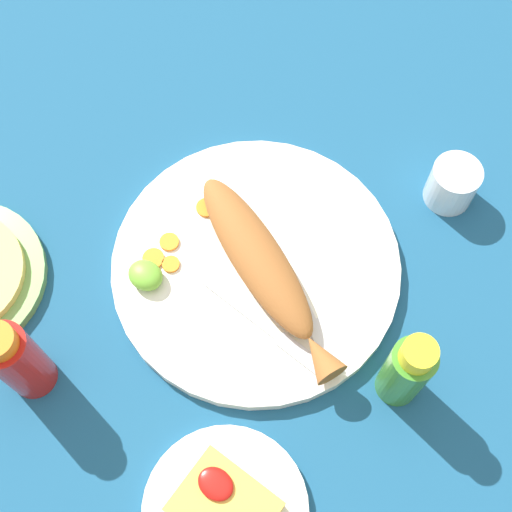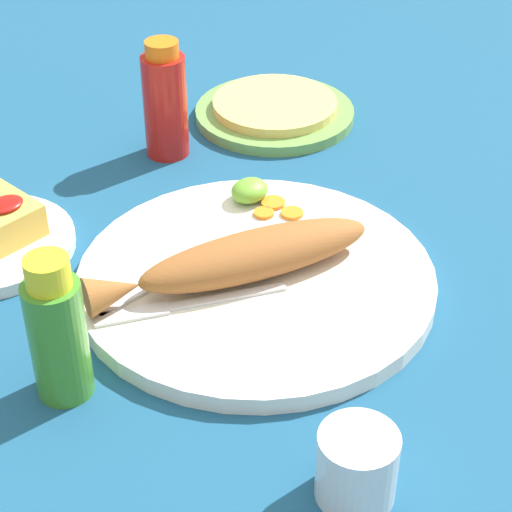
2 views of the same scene
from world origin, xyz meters
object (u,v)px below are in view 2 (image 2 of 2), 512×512
(hot_sauce_bottle_red, at_px, (165,102))
(tortilla_plate, at_px, (275,114))
(salt_cup, at_px, (357,469))
(hot_sauce_bottle_green, at_px, (57,332))
(fork_near, at_px, (178,306))
(fried_fish, at_px, (241,258))
(main_plate, at_px, (256,280))
(fork_far, at_px, (162,277))

(hot_sauce_bottle_red, bearing_deg, tortilla_plate, -12.92)
(hot_sauce_bottle_red, distance_m, salt_cup, 0.56)
(hot_sauce_bottle_red, relative_size, hot_sauce_bottle_green, 1.04)
(fork_near, height_order, salt_cup, salt_cup)
(fried_fish, bearing_deg, hot_sauce_bottle_red, 84.75)
(hot_sauce_bottle_red, bearing_deg, salt_cup, -118.09)
(hot_sauce_bottle_red, bearing_deg, hot_sauce_bottle_green, -144.97)
(salt_cup, bearing_deg, fried_fish, 62.52)
(hot_sauce_bottle_green, xyz_separation_m, tortilla_plate, (0.50, 0.21, -0.06))
(fried_fish, bearing_deg, tortilla_plate, 60.05)
(hot_sauce_bottle_red, relative_size, tortilla_plate, 0.70)
(main_plate, distance_m, tortilla_plate, 0.36)
(fork_far, height_order, hot_sauce_bottle_green, hot_sauce_bottle_green)
(fried_fish, relative_size, tortilla_plate, 1.38)
(fork_far, bearing_deg, main_plate, 141.65)
(main_plate, relative_size, tortilla_plate, 1.71)
(main_plate, distance_m, fried_fish, 0.03)
(hot_sauce_bottle_green, bearing_deg, fork_far, 14.47)
(fork_near, xyz_separation_m, hot_sauce_bottle_green, (-0.13, 0.01, 0.04))
(fork_far, bearing_deg, fried_fish, 137.99)
(fork_near, height_order, hot_sauce_bottle_red, hot_sauce_bottle_red)
(fork_far, bearing_deg, tortilla_plate, -152.05)
(main_plate, distance_m, salt_cup, 0.27)
(fork_far, relative_size, salt_cup, 2.97)
(fried_fish, xyz_separation_m, salt_cup, (-0.12, -0.24, -0.01))
(salt_cup, distance_m, tortilla_plate, 0.62)
(fork_near, bearing_deg, fried_fish, -157.03)
(fork_near, relative_size, fork_far, 0.90)
(fried_fish, distance_m, salt_cup, 0.27)
(fried_fish, height_order, fork_near, fried_fish)
(main_plate, xyz_separation_m, hot_sauce_bottle_red, (0.13, 0.26, 0.06))
(fork_far, bearing_deg, fork_near, 68.37)
(salt_cup, height_order, tortilla_plate, salt_cup)
(fried_fish, distance_m, hot_sauce_bottle_red, 0.29)
(main_plate, xyz_separation_m, hot_sauce_bottle_green, (-0.22, 0.02, 0.06))
(fork_far, distance_m, hot_sauce_bottle_green, 0.16)
(fork_near, xyz_separation_m, salt_cup, (-0.05, -0.25, 0.01))
(fork_near, xyz_separation_m, fork_far, (0.02, 0.04, 0.00))
(fried_fish, bearing_deg, hot_sauce_bottle_green, -161.07)
(main_plate, bearing_deg, hot_sauce_bottle_green, 174.14)
(hot_sauce_bottle_green, bearing_deg, salt_cup, -72.55)
(main_plate, height_order, hot_sauce_bottle_green, hot_sauce_bottle_green)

